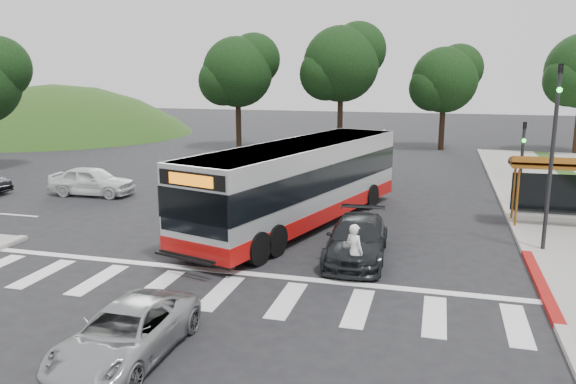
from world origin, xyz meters
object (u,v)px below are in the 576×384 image
(transit_bus, at_px, (300,185))
(pedestrian, at_px, (354,251))
(dark_sedan, at_px, (357,239))
(silver_suv_south, at_px, (125,333))

(transit_bus, xyz_separation_m, pedestrian, (3.10, -5.51, -0.84))
(pedestrian, xyz_separation_m, dark_sedan, (-0.19, 1.84, -0.17))
(silver_suv_south, bearing_deg, pedestrian, 56.90)
(dark_sedan, bearing_deg, silver_suv_south, -118.66)
(pedestrian, xyz_separation_m, silver_suv_south, (-4.13, -6.26, -0.27))
(transit_bus, distance_m, dark_sedan, 4.79)
(transit_bus, height_order, pedestrian, transit_bus)
(pedestrian, bearing_deg, transit_bus, -27.81)
(transit_bus, relative_size, dark_sedan, 2.75)
(dark_sedan, xyz_separation_m, silver_suv_south, (-3.94, -8.10, -0.10))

